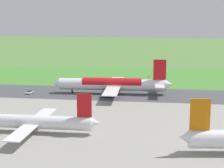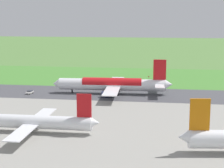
{
  "view_description": "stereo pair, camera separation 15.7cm",
  "coord_description": "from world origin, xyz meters",
  "px_view_note": "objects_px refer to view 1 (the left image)",
  "views": [
    {
      "loc": [
        -24.55,
        164.28,
        35.81
      ],
      "look_at": [
        -1.95,
        0.0,
        4.5
      ],
      "focal_mm": 60.35,
      "sensor_mm": 36.0,
      "label": 1
    },
    {
      "loc": [
        -24.71,
        164.26,
        35.81
      ],
      "look_at": [
        -1.95,
        0.0,
        4.5
      ],
      "focal_mm": 60.35,
      "sensor_mm": 36.0,
      "label": 2
    }
  ],
  "objects_px": {
    "service_car_followme": "(30,92)",
    "traffic_cone_orange": "(134,79)",
    "no_stopping_sign": "(149,78)",
    "airliner_parked_mid": "(31,121)",
    "airliner_main": "(113,84)"
  },
  "relations": [
    {
      "from": "service_car_followme",
      "to": "airliner_parked_mid",
      "type": "bearing_deg",
      "value": 110.66
    },
    {
      "from": "traffic_cone_orange",
      "to": "airliner_parked_mid",
      "type": "bearing_deg",
      "value": 76.28
    },
    {
      "from": "airliner_parked_mid",
      "to": "no_stopping_sign",
      "type": "xyz_separation_m",
      "value": [
        -31.67,
        -94.69,
        -1.99
      ]
    },
    {
      "from": "airliner_parked_mid",
      "to": "no_stopping_sign",
      "type": "bearing_deg",
      "value": -108.49
    },
    {
      "from": "service_car_followme",
      "to": "no_stopping_sign",
      "type": "relative_size",
      "value": 1.88
    },
    {
      "from": "airliner_main",
      "to": "traffic_cone_orange",
      "type": "xyz_separation_m",
      "value": [
        -6.66,
        -38.63,
        -4.08
      ]
    },
    {
      "from": "service_car_followme",
      "to": "traffic_cone_orange",
      "type": "bearing_deg",
      "value": -134.9
    },
    {
      "from": "traffic_cone_orange",
      "to": "no_stopping_sign",
      "type": "bearing_deg",
      "value": 162.73
    },
    {
      "from": "service_car_followme",
      "to": "no_stopping_sign",
      "type": "distance_m",
      "value": 66.31
    },
    {
      "from": "service_car_followme",
      "to": "no_stopping_sign",
      "type": "height_order",
      "value": "no_stopping_sign"
    },
    {
      "from": "airliner_parked_mid",
      "to": "traffic_cone_orange",
      "type": "bearing_deg",
      "value": -103.72
    },
    {
      "from": "airliner_parked_mid",
      "to": "service_car_followme",
      "type": "bearing_deg",
      "value": -69.34
    },
    {
      "from": "airliner_main",
      "to": "no_stopping_sign",
      "type": "distance_m",
      "value": 39.11
    },
    {
      "from": "no_stopping_sign",
      "to": "airliner_main",
      "type": "bearing_deg",
      "value": 68.01
    },
    {
      "from": "airliner_parked_mid",
      "to": "airliner_main",
      "type": "bearing_deg",
      "value": -106.26
    }
  ]
}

